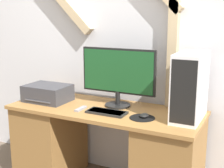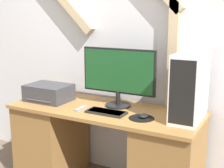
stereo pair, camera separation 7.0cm
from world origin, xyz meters
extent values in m
cube|color=silver|center=(0.00, 0.70, 1.35)|extent=(6.40, 0.05, 2.70)
cube|color=tan|center=(0.49, 0.64, 1.23)|extent=(0.08, 0.08, 0.95)
cube|color=olive|center=(0.00, 0.32, 0.74)|extent=(1.66, 0.65, 0.03)
cube|color=olive|center=(-0.59, 0.32, 0.36)|extent=(0.46, 0.60, 0.72)
cube|color=olive|center=(0.59, 0.32, 0.36)|extent=(0.46, 0.60, 0.72)
cylinder|color=black|center=(0.07, 0.44, 0.76)|extent=(0.22, 0.22, 0.02)
cylinder|color=black|center=(0.07, 0.44, 0.83)|extent=(0.04, 0.04, 0.12)
cube|color=black|center=(0.07, 0.44, 1.06)|extent=(0.68, 0.03, 0.39)
cube|color=#194C23|center=(0.07, 0.43, 1.06)|extent=(0.64, 0.01, 0.36)
cube|color=black|center=(0.08, 0.21, 0.76)|extent=(0.33, 0.15, 0.02)
cube|color=#424242|center=(0.08, 0.21, 0.77)|extent=(0.30, 0.12, 0.01)
cylinder|color=black|center=(0.38, 0.22, 0.75)|extent=(0.20, 0.20, 0.00)
ellipsoid|color=black|center=(0.39, 0.24, 0.77)|extent=(0.07, 0.09, 0.03)
cube|color=white|center=(0.70, 0.37, 1.01)|extent=(0.20, 0.43, 0.51)
cube|color=black|center=(0.70, 0.16, 1.01)|extent=(0.18, 0.01, 0.46)
cube|color=#38383D|center=(-0.58, 0.30, 0.83)|extent=(0.40, 0.29, 0.15)
cube|color=#515156|center=(-0.58, 0.21, 0.79)|extent=(0.28, 0.13, 0.01)
cube|color=gray|center=(-0.16, 0.20, 0.76)|extent=(0.04, 0.15, 0.02)
camera|label=1|loc=(1.20, -1.94, 1.54)|focal=50.00mm
camera|label=2|loc=(1.26, -1.90, 1.54)|focal=50.00mm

